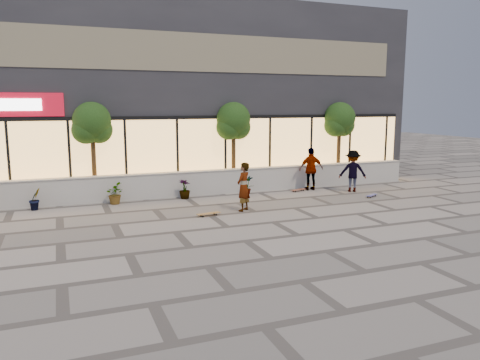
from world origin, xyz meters
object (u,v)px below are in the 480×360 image
object	(u,v)px
skater_right_near	(311,169)
skater_center	(243,187)
tree_mideast	(233,123)
skateboard_right_far	(372,195)
skateboard_center	(209,214)
skateboard_right_near	(298,190)
skater_right_far	(353,171)
tree_east	(340,122)
tree_midwest	(92,125)

from	to	relation	value
skater_right_near	skater_center	bearing A→B (deg)	40.27
tree_mideast	skateboard_right_far	xyz separation A→B (m)	(4.75, -3.72, -2.91)
skateboard_center	skateboard_right_near	xyz separation A→B (m)	(5.09, 2.95, -0.01)
skater_right_far	skateboard_right_near	distance (m)	2.51
tree_mideast	tree_east	distance (m)	5.50
tree_east	skateboard_center	size ratio (longest dim) A/B	4.52
skater_right_far	tree_mideast	bearing A→B (deg)	0.16
tree_mideast	skater_right_far	distance (m)	5.66
skateboard_center	skateboard_right_near	world-z (taller)	skateboard_center
tree_mideast	tree_east	bearing A→B (deg)	0.00
skater_center	skateboard_right_far	size ratio (longest dim) A/B	2.40
tree_mideast	skateboard_center	bearing A→B (deg)	-120.20
tree_mideast	skater_right_far	size ratio (longest dim) A/B	2.14
tree_east	skateboard_right_near	xyz separation A→B (m)	(-3.00, -1.50, -2.91)
skater_right_far	skateboard_center	distance (m)	7.62
skateboard_right_far	skateboard_center	bearing A→B (deg)	156.60
skater_center	skateboard_right_near	distance (m)	4.60
tree_midwest	skateboard_right_far	xyz separation A→B (m)	(10.75, -3.72, -2.91)
tree_midwest	tree_mideast	world-z (taller)	same
tree_east	skater_right_near	bearing A→B (deg)	-148.88
tree_east	skater_center	size ratio (longest dim) A/B	2.22
skateboard_right_near	skateboard_right_far	xyz separation A→B (m)	(2.25, -2.22, -0.00)
skateboard_center	skater_right_near	bearing A→B (deg)	18.13
tree_midwest	tree_mideast	distance (m)	6.00
tree_east	tree_mideast	bearing A→B (deg)	180.00
tree_midwest	skater_right_near	size ratio (longest dim) A/B	2.06
tree_midwest	skater_center	size ratio (longest dim) A/B	2.22
tree_midwest	skater_right_far	xyz separation A→B (m)	(10.69, -2.39, -2.07)
tree_midwest	skater_right_far	size ratio (longest dim) A/B	2.14
skater_center	skateboard_right_near	xyz separation A→B (m)	(3.67, 2.65, -0.81)
skater_right_near	skateboard_center	size ratio (longest dim) A/B	2.20
skateboard_center	tree_midwest	bearing A→B (deg)	117.68
skater_right_near	skateboard_right_near	bearing A→B (deg)	16.35
tree_east	tree_midwest	bearing A→B (deg)	180.00
tree_mideast	skateboard_right_near	size ratio (longest dim) A/B	5.00
skater_right_far	skateboard_right_far	world-z (taller)	skater_right_far
tree_midwest	skater_center	xyz separation A→B (m)	(4.83, -4.15, -2.10)
skateboard_right_near	tree_mideast	bearing A→B (deg)	135.36
skater_right_near	skateboard_right_near	distance (m)	1.11
tree_mideast	skater_right_near	world-z (taller)	tree_mideast
skater_center	skateboard_center	distance (m)	1.65
skater_right_far	skateboard_right_far	bearing A→B (deg)	119.44
skateboard_center	skateboard_right_near	size ratio (longest dim) A/B	1.11
skater_center	skater_right_near	size ratio (longest dim) A/B	0.93
tree_mideast	skater_right_near	bearing A→B (deg)	-23.76
skateboard_right_far	skateboard_right_near	bearing A→B (deg)	106.20
skateboard_right_near	tree_midwest	bearing A→B (deg)	156.32
skater_right_far	skateboard_right_far	size ratio (longest dim) A/B	2.48
tree_midwest	tree_east	distance (m)	11.50
skater_right_near	skateboard_right_far	size ratio (longest dim) A/B	2.59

